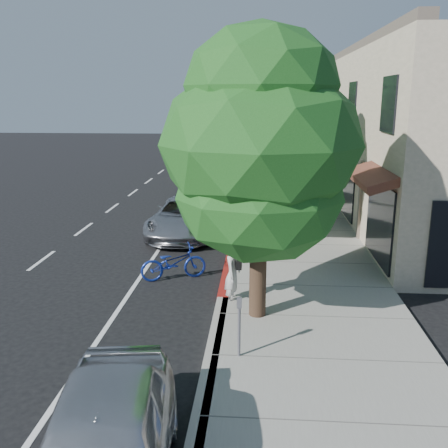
# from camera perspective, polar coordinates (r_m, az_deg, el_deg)

# --- Properties ---
(ground) EXTENTS (120.00, 120.00, 0.00)m
(ground) POSITION_cam_1_polar(r_m,az_deg,el_deg) (14.11, 0.19, -7.35)
(ground) COLOR black
(ground) RESTS_ON ground
(sidewalk) EXTENTS (4.60, 56.00, 0.15)m
(sidewalk) POSITION_cam_1_polar(r_m,az_deg,el_deg) (21.74, 7.74, 0.53)
(sidewalk) COLOR gray
(sidewalk) RESTS_ON ground
(curb) EXTENTS (0.30, 56.00, 0.15)m
(curb) POSITION_cam_1_polar(r_m,az_deg,el_deg) (21.72, 1.68, 0.64)
(curb) COLOR #9E998E
(curb) RESTS_ON ground
(curb_red_segment) EXTENTS (0.32, 4.00, 0.15)m
(curb_red_segment) POSITION_cam_1_polar(r_m,az_deg,el_deg) (15.02, 0.46, -5.68)
(curb_red_segment) COLOR maroon
(curb_red_segment) RESTS_ON ground
(storefront_building) EXTENTS (10.00, 36.00, 7.00)m
(storefront_building) POSITION_cam_1_polar(r_m,az_deg,el_deg) (32.31, 20.15, 10.44)
(storefront_building) COLOR beige
(storefront_building) RESTS_ON ground
(street_tree_0) EXTENTS (4.50, 4.50, 6.79)m
(street_tree_0) POSITION_cam_1_polar(r_m,az_deg,el_deg) (11.13, 4.15, 8.64)
(street_tree_0) COLOR black
(street_tree_0) RESTS_ON ground
(street_tree_1) EXTENTS (4.26, 4.26, 7.15)m
(street_tree_1) POSITION_cam_1_polar(r_m,az_deg,el_deg) (17.10, 4.24, 11.71)
(street_tree_1) COLOR black
(street_tree_1) RESTS_ON ground
(street_tree_2) EXTENTS (4.00, 4.00, 7.23)m
(street_tree_2) POSITION_cam_1_polar(r_m,az_deg,el_deg) (23.09, 4.28, 12.66)
(street_tree_2) COLOR black
(street_tree_2) RESTS_ON ground
(street_tree_3) EXTENTS (4.43, 4.43, 7.12)m
(street_tree_3) POSITION_cam_1_polar(r_m,az_deg,el_deg) (29.09, 4.29, 12.65)
(street_tree_3) COLOR black
(street_tree_3) RESTS_ON ground
(street_tree_4) EXTENTS (4.58, 4.58, 8.05)m
(street_tree_4) POSITION_cam_1_polar(r_m,az_deg,el_deg) (35.08, 4.32, 14.03)
(street_tree_4) COLOR black
(street_tree_4) RESTS_ON ground
(street_tree_5) EXTENTS (5.09, 5.09, 7.00)m
(street_tree_5) POSITION_cam_1_polar(r_m,az_deg,el_deg) (41.09, 4.30, 12.80)
(street_tree_5) COLOR black
(street_tree_5) RESTS_ON ground
(cyclist) EXTENTS (0.45, 0.63, 1.62)m
(cyclist) POSITION_cam_1_polar(r_m,az_deg,el_deg) (12.79, 0.97, -5.80)
(cyclist) COLOR silver
(cyclist) RESTS_ON ground
(bicycle) EXTENTS (2.05, 1.35, 1.02)m
(bicycle) POSITION_cam_1_polar(r_m,az_deg,el_deg) (14.69, -5.79, -4.42)
(bicycle) COLOR navy
(bicycle) RESTS_ON ground
(silver_suv) EXTENTS (2.59, 5.25, 1.43)m
(silver_suv) POSITION_cam_1_polar(r_m,az_deg,el_deg) (19.33, -4.45, 0.84)
(silver_suv) COLOR #AEAEB3
(silver_suv) RESTS_ON ground
(dark_sedan) EXTENTS (2.09, 4.55, 1.45)m
(dark_sedan) POSITION_cam_1_polar(r_m,az_deg,el_deg) (27.91, -0.84, 5.08)
(dark_sedan) COLOR #232529
(dark_sedan) RESTS_ON ground
(white_pickup) EXTENTS (2.32, 5.05, 1.43)m
(white_pickup) POSITION_cam_1_polar(r_m,az_deg,el_deg) (31.28, 0.80, 6.06)
(white_pickup) COLOR white
(white_pickup) RESTS_ON ground
(dark_suv_far) EXTENTS (2.27, 5.48, 1.86)m
(dark_suv_far) POSITION_cam_1_polar(r_m,az_deg,el_deg) (38.58, -0.45, 7.96)
(dark_suv_far) COLOR black
(dark_suv_far) RESTS_ON ground
(pedestrian) EXTENTS (1.07, 1.02, 1.75)m
(pedestrian) POSITION_cam_1_polar(r_m,az_deg,el_deg) (25.26, 8.39, 4.63)
(pedestrian) COLOR black
(pedestrian) RESTS_ON sidewalk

